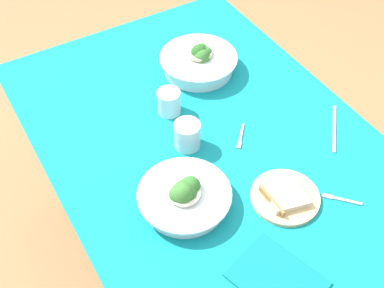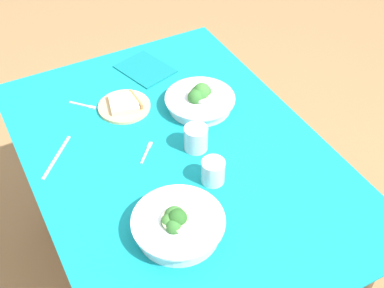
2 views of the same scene
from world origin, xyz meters
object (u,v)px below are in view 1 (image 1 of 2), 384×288
object	(u,v)px
bread_side_plate	(285,196)
napkin_folded_upper	(277,279)
broccoli_bowl_far	(199,62)
water_glass_center	(187,134)
water_glass_side	(169,102)
fork_by_far_bowl	(340,199)
fork_by_near_bowl	(241,137)
table_knife_left	(334,128)
broccoli_bowl_near	(184,196)

from	to	relation	value
bread_side_plate	napkin_folded_upper	size ratio (longest dim) A/B	0.91
broccoli_bowl_far	water_glass_center	bearing A→B (deg)	-37.00
broccoli_bowl_far	napkin_folded_upper	xyz separation A→B (m)	(0.79, -0.25, -0.03)
water_glass_side	fork_by_far_bowl	distance (m)	0.60
bread_side_plate	napkin_folded_upper	xyz separation A→B (m)	(0.19, -0.17, -0.01)
fork_by_near_bowl	table_knife_left	bearing A→B (deg)	109.40
broccoli_bowl_far	bread_side_plate	bearing A→B (deg)	-7.99
fork_by_far_bowl	table_knife_left	size ratio (longest dim) A/B	0.42
broccoli_bowl_near	water_glass_center	bearing A→B (deg)	148.17
bread_side_plate	fork_by_near_bowl	size ratio (longest dim) A/B	2.30
broccoli_bowl_near	fork_by_near_bowl	size ratio (longest dim) A/B	3.07
water_glass_center	water_glass_side	world-z (taller)	water_glass_center
water_glass_center	fork_by_far_bowl	size ratio (longest dim) A/B	1.00
table_knife_left	napkin_folded_upper	bearing A→B (deg)	166.32
broccoli_bowl_far	napkin_folded_upper	bearing A→B (deg)	-17.70
fork_by_near_bowl	water_glass_center	bearing A→B (deg)	-69.10
fork_by_far_bowl	broccoli_bowl_near	bearing A→B (deg)	18.36
bread_side_plate	fork_by_far_bowl	size ratio (longest dim) A/B	2.23
napkin_folded_upper	water_glass_center	bearing A→B (deg)	175.89
broccoli_bowl_far	table_knife_left	xyz separation A→B (m)	(0.47, 0.22, -0.03)
fork_by_near_bowl	fork_by_far_bowl	bearing A→B (deg)	59.89
water_glass_center	fork_by_near_bowl	bearing A→B (deg)	68.38
water_glass_center	broccoli_bowl_far	bearing A→B (deg)	143.00
broccoli_bowl_far	broccoli_bowl_near	bearing A→B (deg)	-35.02
broccoli_bowl_far	water_glass_center	size ratio (longest dim) A/B	3.10
table_knife_left	broccoli_bowl_far	bearing A→B (deg)	66.74
broccoli_bowl_near	table_knife_left	world-z (taller)	broccoli_bowl_near
fork_by_near_bowl	napkin_folded_upper	distance (m)	0.48
water_glass_center	napkin_folded_upper	world-z (taller)	water_glass_center
water_glass_center	table_knife_left	xyz separation A→B (m)	(0.18, 0.43, -0.04)
water_glass_side	broccoli_bowl_near	bearing A→B (deg)	-22.40
water_glass_side	napkin_folded_upper	distance (m)	0.66
table_knife_left	napkin_folded_upper	distance (m)	0.57
broccoli_bowl_far	table_knife_left	size ratio (longest dim) A/B	1.30
broccoli_bowl_far	fork_by_far_bowl	size ratio (longest dim) A/B	3.11
broccoli_bowl_far	water_glass_side	size ratio (longest dim) A/B	3.32
table_knife_left	napkin_folded_upper	xyz separation A→B (m)	(0.32, -0.47, 0.00)
broccoli_bowl_near	water_glass_center	xyz separation A→B (m)	(-0.19, 0.12, 0.01)
table_knife_left	fork_by_near_bowl	bearing A→B (deg)	108.65
water_glass_side	bread_side_plate	bearing A→B (deg)	12.81
water_glass_side	table_knife_left	xyz separation A→B (m)	(0.34, 0.41, -0.04)
water_glass_side	fork_by_far_bowl	world-z (taller)	water_glass_side
water_glass_center	water_glass_side	bearing A→B (deg)	171.09
broccoli_bowl_far	bread_side_plate	world-z (taller)	broccoli_bowl_far
broccoli_bowl_near	water_glass_side	distance (m)	0.37
broccoli_bowl_near	napkin_folded_upper	bearing A→B (deg)	14.50
table_knife_left	water_glass_side	bearing A→B (deg)	92.47
broccoli_bowl_far	water_glass_center	xyz separation A→B (m)	(0.29, -0.22, 0.01)
broccoli_bowl_near	water_glass_center	size ratio (longest dim) A/B	2.97
water_glass_side	broccoli_bowl_far	bearing A→B (deg)	124.54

